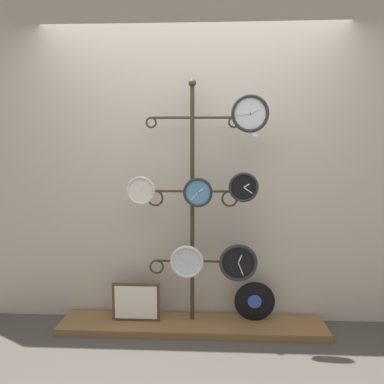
% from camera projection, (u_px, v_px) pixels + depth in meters
% --- Properties ---
extents(ground_plane, '(12.00, 12.00, 0.00)m').
position_uv_depth(ground_plane, '(190.00, 352.00, 2.77)').
color(ground_plane, '#47423D').
extents(shop_wall, '(4.40, 0.04, 2.80)m').
position_uv_depth(shop_wall, '(193.00, 160.00, 3.15)').
color(shop_wall, '#BCB2A3').
rests_on(shop_wall, ground_plane).
extents(low_shelf, '(2.20, 0.36, 0.06)m').
position_uv_depth(low_shelf, '(192.00, 326.00, 3.12)').
color(low_shelf, brown).
rests_on(low_shelf, ground_plane).
extents(display_stand, '(0.75, 0.32, 2.04)m').
position_uv_depth(display_stand, '(192.00, 240.00, 3.08)').
color(display_stand, '#382D1E').
rests_on(display_stand, ground_plane).
extents(clock_top_right, '(0.29, 0.04, 0.29)m').
position_uv_depth(clock_top_right, '(250.00, 114.00, 2.81)').
color(clock_top_right, silver).
extents(clock_middle_left, '(0.23, 0.04, 0.23)m').
position_uv_depth(clock_middle_left, '(141.00, 190.00, 2.96)').
color(clock_middle_left, silver).
extents(clock_middle_center, '(0.23, 0.04, 0.23)m').
position_uv_depth(clock_middle_center, '(198.00, 192.00, 2.92)').
color(clock_middle_center, '#4C84B2').
extents(clock_middle_right, '(0.23, 0.04, 0.23)m').
position_uv_depth(clock_middle_right, '(244.00, 187.00, 2.90)').
color(clock_middle_right, black).
extents(clock_bottom_center, '(0.27, 0.04, 0.27)m').
position_uv_depth(clock_bottom_center, '(187.00, 262.00, 3.01)').
color(clock_bottom_center, silver).
extents(clock_bottom_right, '(0.31, 0.04, 0.31)m').
position_uv_depth(clock_bottom_right, '(238.00, 263.00, 2.98)').
color(clock_bottom_right, black).
extents(vinyl_record, '(0.34, 0.01, 0.34)m').
position_uv_depth(vinyl_record, '(255.00, 301.00, 3.12)').
color(vinyl_record, black).
rests_on(vinyl_record, low_shelf).
extents(picture_frame, '(0.40, 0.02, 0.33)m').
position_uv_depth(picture_frame, '(136.00, 302.00, 3.12)').
color(picture_frame, '#4C381E').
rests_on(picture_frame, low_shelf).
extents(price_tag_upper, '(0.04, 0.00, 0.03)m').
position_uv_depth(price_tag_upper, '(255.00, 135.00, 2.83)').
color(price_tag_upper, white).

